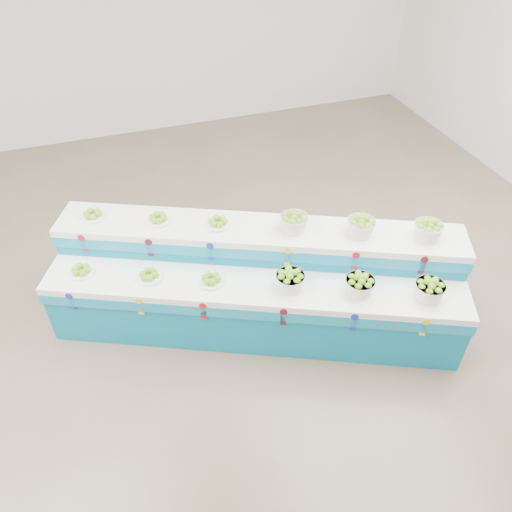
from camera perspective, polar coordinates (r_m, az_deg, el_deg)
The scene contains 15 objects.
ground at distance 5.16m, azimuth -5.28°, elevation -10.35°, with size 10.00×10.00×0.00m, color brown.
back_wall at distance 8.47m, azimuth -15.84°, elevation 25.68°, with size 10.00×10.00×0.00m, color silver.
display_stand at distance 5.04m, azimuth 0.00°, elevation -3.11°, with size 4.05×1.04×1.02m, color #0D769A, non-canonical shape.
plate_lower_left at distance 5.09m, azimuth -19.31°, elevation -1.51°, with size 0.24×0.24×0.09m, color white.
plate_lower_mid at distance 4.87m, azimuth -12.10°, elevation -2.09°, with size 0.24×0.24×0.09m, color white.
plate_lower_right at distance 4.73m, azimuth -5.13°, elevation -2.61°, with size 0.24×0.24×0.09m, color white.
basket_lower_left at distance 4.63m, azimuth 3.92°, elevation -2.75°, with size 0.27×0.27×0.20m, color silver, non-canonical shape.
basket_lower_mid at distance 4.68m, azimuth 11.74°, elevation -3.22°, with size 0.27×0.27×0.20m, color silver, non-canonical shape.
basket_lower_right at distance 4.80m, azimuth 19.16°, elevation -3.62°, with size 0.27×0.27×0.20m, color silver, non-canonical shape.
plate_upper_left at distance 5.27m, azimuth -18.14°, elevation 4.56°, with size 0.24×0.24×0.09m, color white.
plate_upper_mid at distance 5.05m, azimuth -11.11°, elevation 4.27°, with size 0.24×0.24×0.09m, color white.
plate_upper_right at distance 4.92m, azimuth -4.36°, elevation 3.93°, with size 0.24×0.24×0.09m, color white.
basket_upper_left at distance 4.83m, azimuth 4.36°, elevation 3.93°, with size 0.27×0.27×0.20m, color silver, non-canonical shape.
basket_upper_mid at distance 4.87m, azimuth 11.87°, elevation 3.41°, with size 0.27×0.27×0.20m, color silver, non-canonical shape.
basket_upper_right at distance 4.98m, azimuth 19.01°, elevation 2.87°, with size 0.27×0.27×0.20m, color silver, non-canonical shape.
Camera 1 is at (-0.60, -3.21, 4.00)m, focal length 35.11 mm.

